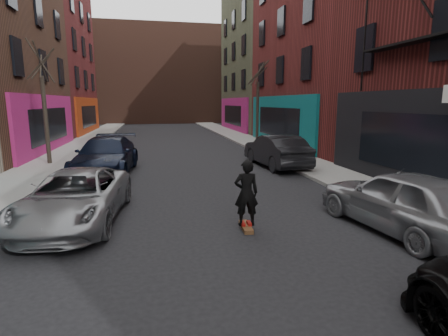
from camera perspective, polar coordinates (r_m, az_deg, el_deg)
name	(u,v)px	position (r m, az deg, el deg)	size (l,w,h in m)	color
sidewalk_left	(90,139)	(30.82, -20.99, 4.40)	(2.50, 84.00, 0.13)	gray
sidewalk_right	(238,136)	(31.29, 2.28, 5.18)	(2.50, 84.00, 0.13)	gray
buildings_right	(444,3)	(22.45, 32.32, 21.82)	(12.00, 56.00, 16.00)	#44291D
building_far	(159,76)	(56.40, -10.63, 14.52)	(40.00, 10.00, 14.00)	#47281E
tree_left_far	(44,96)	(18.93, -27.38, 10.46)	(2.00, 2.00, 6.50)	black
tree_right_far	(258,96)	(25.35, 5.52, 11.69)	(2.00, 2.00, 6.80)	black
parked_left_far	(75,197)	(9.80, -23.09, -4.39)	(2.21, 4.79, 1.33)	#919499
parked_left_end	(106,156)	(15.89, -18.71, 1.89)	(2.22, 5.47, 1.59)	black
parked_right_far	(403,201)	(9.36, 27.24, -4.75)	(1.82, 4.52, 1.54)	gray
parked_right_end	(276,151)	(17.00, 8.49, 2.81)	(1.64, 4.69, 1.55)	black
skateboard	(246,227)	(8.73, 3.59, -9.57)	(0.22, 0.80, 0.10)	brown
skateboarder	(246,193)	(8.47, 3.66, -4.10)	(0.59, 0.39, 1.62)	black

